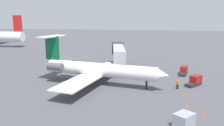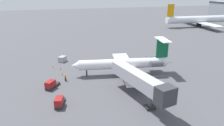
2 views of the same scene
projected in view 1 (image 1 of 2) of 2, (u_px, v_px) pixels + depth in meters
The scene contains 10 objects.
ground_plane at pixel (102, 85), 44.50m from camera, with size 400.00×400.00×0.10m, color #4C4C51.
regional_jet at pixel (94, 69), 44.59m from camera, with size 24.20×26.96×9.16m.
jet_bridge at pixel (118, 52), 57.93m from camera, with size 17.62×6.40×6.07m.
ground_crew_marshaller at pixel (178, 84), 41.87m from camera, with size 0.45×0.48×1.69m.
baggage_tug_lead at pixel (195, 81), 44.11m from camera, with size 4.04×3.53×1.90m.
baggage_tug_trailing at pixel (184, 71), 52.43m from camera, with size 4.22×2.35×1.90m.
cargo_container_uld at pixel (184, 120), 27.34m from camera, with size 2.93×2.84×1.67m.
traffic_cone_near at pixel (187, 104), 33.77m from camera, with size 0.36×0.36×0.55m.
traffic_cone_mid at pixel (182, 94), 38.13m from camera, with size 0.36×0.36×0.55m.
traffic_cone_far at pixel (203, 111), 31.42m from camera, with size 0.36×0.36×0.55m.
Camera 1 is at (-41.55, -10.48, 12.82)m, focal length 36.85 mm.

